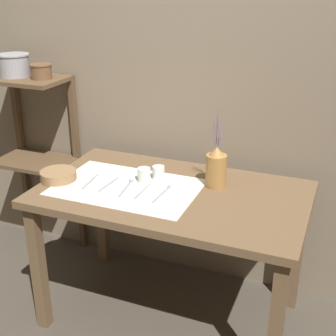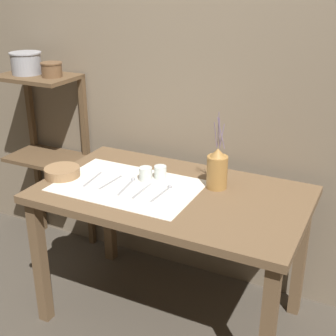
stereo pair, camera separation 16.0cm
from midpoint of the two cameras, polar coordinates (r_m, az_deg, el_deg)
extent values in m
plane|color=#473F35|center=(2.75, 2.15, -17.40)|extent=(12.00, 12.00, 0.00)
cube|color=#7A6B56|center=(2.63, 7.10, 10.06)|extent=(7.00, 0.06, 2.40)
cube|color=brown|center=(2.34, 2.42, -3.28)|extent=(1.34, 0.78, 0.04)
cube|color=brown|center=(2.57, -13.59, -11.16)|extent=(0.06, 0.06, 0.73)
cube|color=brown|center=(2.14, 14.25, -19.28)|extent=(0.06, 0.06, 0.73)
cube|color=brown|center=(3.03, -5.72, -5.07)|extent=(0.06, 0.06, 0.73)
cube|color=brown|center=(2.67, 17.50, -10.27)|extent=(0.06, 0.06, 0.73)
cube|color=brown|center=(2.97, -14.15, 10.69)|extent=(0.48, 0.32, 0.02)
cube|color=brown|center=(3.12, -13.23, 1.21)|extent=(0.48, 0.32, 0.02)
cube|color=brown|center=(3.37, -14.57, 1.66)|extent=(0.04, 0.04, 1.20)
cube|color=brown|center=(3.12, -8.37, 0.41)|extent=(0.04, 0.04, 1.20)
cube|color=silver|center=(2.38, -3.00, -2.20)|extent=(0.72, 0.47, 0.00)
cylinder|color=olive|center=(2.35, 7.94, -0.53)|extent=(0.10, 0.10, 0.17)
cone|color=olive|center=(2.31, 8.08, 1.86)|extent=(0.08, 0.08, 0.04)
cylinder|color=slate|center=(2.29, 8.32, 4.24)|extent=(0.00, 0.03, 0.15)
cylinder|color=slate|center=(2.29, 8.16, 4.66)|extent=(0.02, 0.04, 0.18)
cylinder|color=slate|center=(2.27, 7.83, 3.97)|extent=(0.01, 0.03, 0.14)
cylinder|color=slate|center=(2.29, 8.59, 3.83)|extent=(0.02, 0.01, 0.12)
cylinder|color=slate|center=(2.27, 8.50, 4.21)|extent=(0.04, 0.03, 0.16)
cylinder|color=#8E6B47|center=(2.52, -11.01, -0.53)|extent=(0.19, 0.19, 0.05)
cylinder|color=silver|center=(2.42, -0.86, -0.77)|extent=(0.07, 0.07, 0.07)
cylinder|color=silver|center=(2.44, 0.93, -0.55)|extent=(0.06, 0.06, 0.07)
cube|color=#939399|center=(2.46, -7.34, -1.39)|extent=(0.03, 0.19, 0.00)
cube|color=#939399|center=(2.41, -5.14, -1.79)|extent=(0.03, 0.19, 0.00)
cube|color=#939399|center=(2.35, -3.23, -2.39)|extent=(0.04, 0.19, 0.00)
sphere|color=#939399|center=(2.43, -2.40, -1.44)|extent=(0.02, 0.02, 0.02)
cube|color=#939399|center=(2.32, -1.20, -2.79)|extent=(0.01, 0.19, 0.00)
cube|color=#939399|center=(2.28, 1.08, -3.27)|extent=(0.02, 0.19, 0.00)
sphere|color=#939399|center=(2.35, 2.17, -2.32)|extent=(0.02, 0.02, 0.02)
cylinder|color=#939399|center=(3.00, -15.42, 12.21)|extent=(0.18, 0.18, 0.13)
cylinder|color=#939399|center=(2.99, -15.54, 13.36)|extent=(0.19, 0.19, 0.01)
cylinder|color=brown|center=(2.88, -12.44, 11.62)|extent=(0.12, 0.12, 0.09)
cylinder|color=brown|center=(2.88, -12.50, 12.37)|extent=(0.13, 0.13, 0.01)
camera|label=1|loc=(0.08, -87.99, 0.85)|focal=50.00mm
camera|label=2|loc=(0.08, 92.01, -0.85)|focal=50.00mm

